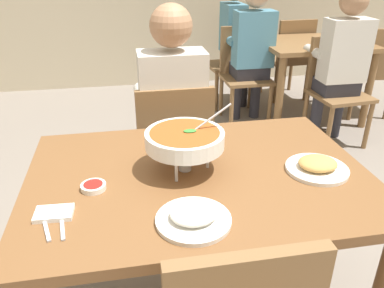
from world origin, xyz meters
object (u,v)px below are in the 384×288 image
(curry_bowl, at_px, (185,140))
(dining_table_far, at_px, (312,56))
(sauce_dish, at_px, (93,186))
(dining_table_main, at_px, (199,196))
(chair_bg_right, at_px, (243,69))
(diner_main, at_px, (172,107))
(rice_plate, at_px, (193,217))
(appetizer_plate, at_px, (317,166))
(chair_bg_left, at_px, (237,58))
(chair_bg_middle, at_px, (335,84))
(patron_bg_left, at_px, (236,36))
(patron_bg_right, at_px, (252,46))
(patron_bg_middle, at_px, (341,59))
(chair_diner_main, at_px, (174,147))
(chair_bg_corner, at_px, (290,55))
(chair_bg_window, at_px, (372,68))

(curry_bowl, relative_size, dining_table_far, 0.33)
(sauce_dish, bearing_deg, dining_table_main, 6.44)
(sauce_dish, xyz_separation_m, chair_bg_right, (1.30, 2.34, -0.27))
(dining_table_main, xyz_separation_m, curry_bowl, (-0.05, 0.03, 0.24))
(diner_main, distance_m, rice_plate, 1.07)
(appetizer_plate, height_order, chair_bg_left, chair_bg_left)
(diner_main, bearing_deg, chair_bg_right, 59.27)
(dining_table_far, relative_size, chair_bg_middle, 1.11)
(dining_table_main, bearing_deg, sauce_dish, -173.56)
(curry_bowl, relative_size, chair_bg_left, 0.37)
(rice_plate, relative_size, patron_bg_left, 0.18)
(dining_table_far, xyz_separation_m, patron_bg_right, (-0.61, 0.01, 0.12))
(rice_plate, xyz_separation_m, chair_bg_left, (1.04, 3.03, -0.28))
(patron_bg_middle, bearing_deg, patron_bg_right, 135.29)
(dining_table_main, height_order, patron_bg_right, patron_bg_right)
(patron_bg_right, bearing_deg, dining_table_main, -113.18)
(rice_plate, height_order, sauce_dish, rice_plate)
(appetizer_plate, relative_size, patron_bg_right, 0.18)
(chair_bg_left, bearing_deg, chair_diner_main, -115.80)
(chair_bg_right, distance_m, patron_bg_left, 0.48)
(sauce_dish, bearing_deg, patron_bg_middle, 41.15)
(curry_bowl, bearing_deg, chair_bg_middle, 46.22)
(dining_table_main, xyz_separation_m, patron_bg_right, (0.94, 2.20, 0.09))
(dining_table_main, height_order, patron_bg_middle, patron_bg_middle)
(appetizer_plate, xyz_separation_m, chair_bg_corner, (1.13, 2.82, -0.28))
(appetizer_plate, relative_size, chair_bg_corner, 0.27)
(diner_main, relative_size, rice_plate, 5.46)
(diner_main, bearing_deg, chair_bg_middle, 30.84)
(appetizer_plate, relative_size, chair_bg_middle, 0.27)
(chair_bg_left, relative_size, patron_bg_middle, 0.69)
(chair_bg_right, bearing_deg, chair_bg_window, -8.43)
(dining_table_main, bearing_deg, curry_bowl, 145.08)
(dining_table_main, height_order, sauce_dish, sauce_dish)
(chair_bg_middle, distance_m, chair_bg_corner, 1.06)
(rice_plate, distance_m, patron_bg_middle, 2.50)
(curry_bowl, relative_size, patron_bg_right, 0.25)
(chair_bg_middle, xyz_separation_m, patron_bg_right, (-0.60, 0.51, 0.24))
(sauce_dish, relative_size, patron_bg_right, 0.07)
(chair_diner_main, distance_m, sauce_dish, 0.92)
(dining_table_far, bearing_deg, chair_diner_main, -136.97)
(chair_bg_middle, relative_size, chair_bg_corner, 1.00)
(curry_bowl, distance_m, chair_bg_left, 2.91)
(sauce_dish, height_order, chair_bg_middle, chair_bg_middle)
(diner_main, distance_m, chair_bg_middle, 1.81)
(sauce_dish, xyz_separation_m, chair_bg_middle, (1.93, 1.74, -0.27))
(chair_bg_right, relative_size, patron_bg_right, 0.69)
(chair_diner_main, bearing_deg, chair_bg_left, 64.20)
(chair_bg_left, bearing_deg, dining_table_main, -109.41)
(diner_main, bearing_deg, patron_bg_left, 64.18)
(appetizer_plate, relative_size, chair_bg_left, 0.27)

